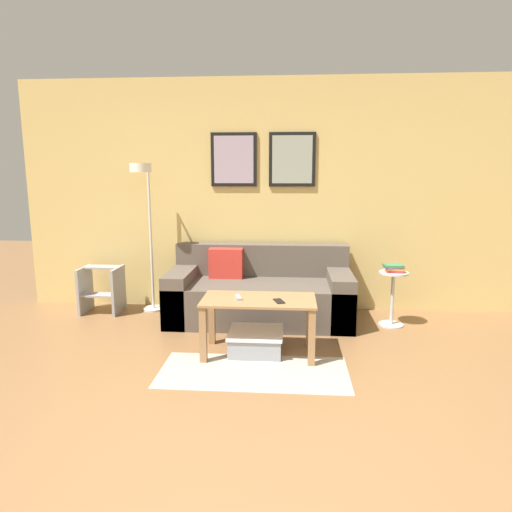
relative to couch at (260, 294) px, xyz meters
name	(u,v)px	position (x,y,z in m)	size (l,w,h in m)	color
ground_plane	(237,508)	(0.08, -2.80, -0.27)	(16.00, 16.00, 0.00)	brown
wall_back	(270,196)	(0.08, 0.46, 1.01)	(5.60, 0.09, 2.55)	#D6B76B
area_rug	(254,372)	(0.04, -1.33, -0.27)	(1.48, 0.68, 0.01)	#A39989
couch	(260,294)	(0.00, 0.00, 0.00)	(1.89, 0.87, 0.76)	brown
coffee_table	(259,311)	(0.06, -0.96, 0.11)	(0.96, 0.49, 0.49)	#997047
storage_bin	(256,341)	(0.03, -0.91, -0.18)	(0.47, 0.45, 0.19)	gray
floor_lamp	(145,206)	(-1.23, 0.08, 0.91)	(0.24, 0.47, 1.63)	silver
side_table	(393,294)	(1.35, -0.11, 0.06)	(0.29, 0.29, 0.56)	silver
book_stack	(394,268)	(1.35, -0.11, 0.33)	(0.20, 0.18, 0.08)	#B73333
remote_control	(238,297)	(-0.12, -0.96, 0.23)	(0.04, 0.15, 0.02)	#99999E
cell_phone	(279,301)	(0.23, -1.03, 0.22)	(0.07, 0.14, 0.01)	black
step_stool	(102,288)	(-1.76, 0.11, 0.00)	(0.42, 0.37, 0.51)	#99999E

